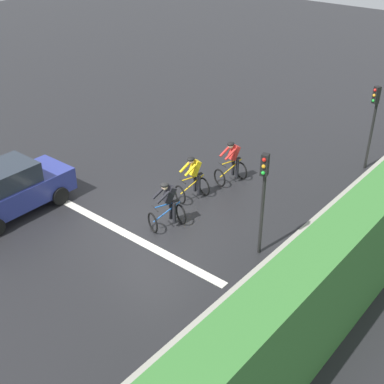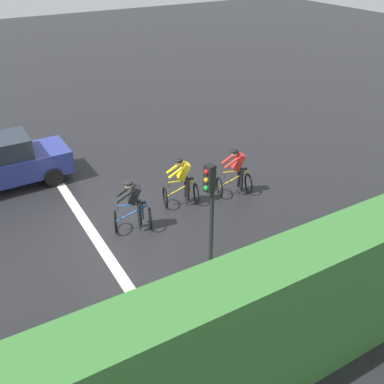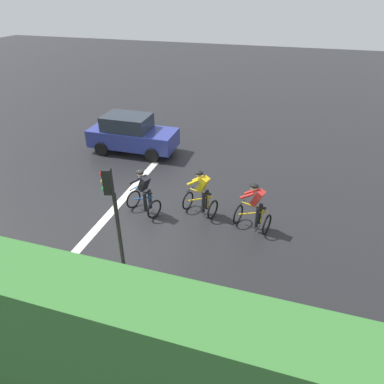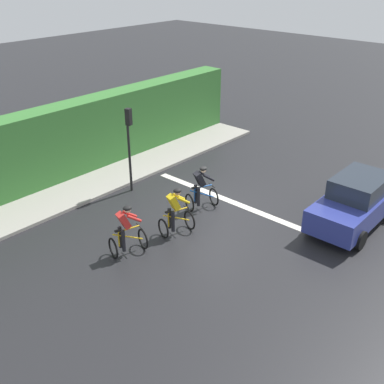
{
  "view_description": "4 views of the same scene",
  "coord_description": "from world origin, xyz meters",
  "views": [
    {
      "loc": [
        9.83,
        -9.83,
        9.4
      ],
      "look_at": [
        0.8,
        1.02,
        1.2
      ],
      "focal_mm": 48.15,
      "sensor_mm": 36.0,
      "label": 1
    },
    {
      "loc": [
        10.48,
        -3.57,
        7.67
      ],
      "look_at": [
        0.76,
        2.1,
        1.0
      ],
      "focal_mm": 41.34,
      "sensor_mm": 36.0,
      "label": 2
    },
    {
      "loc": [
        9.38,
        4.88,
        6.89
      ],
      "look_at": [
        -0.24,
        1.93,
        0.79
      ],
      "focal_mm": 32.01,
      "sensor_mm": 36.0,
      "label": 3
    },
    {
      "loc": [
        -9.61,
        11.95,
        8.41
      ],
      "look_at": [
        -0.01,
        1.26,
        1.12
      ],
      "focal_mm": 43.79,
      "sensor_mm": 36.0,
      "label": 4
    }
  ],
  "objects": [
    {
      "name": "traffic_light_far_junction",
      "position": [
        3.5,
        8.41,
        2.22
      ],
      "size": [
        0.26,
        0.3,
        3.34
      ],
      "color": "black",
      "rests_on": "ground"
    },
    {
      "name": "cyclist_second",
      "position": [
        -0.19,
        2.28,
        0.8
      ],
      "size": [
        0.95,
        1.23,
        1.66
      ],
      "color": "black",
      "rests_on": "ground"
    },
    {
      "name": "road_marking_stop_line",
      "position": [
        0.0,
        -0.78,
        0.0
      ],
      "size": [
        7.0,
        0.3,
        0.01
      ],
      "primitive_type": "cube",
      "color": "silver",
      "rests_on": "ground"
    },
    {
      "name": "traffic_light_near_crossing",
      "position": [
        3.38,
        1.05,
        2.22
      ],
      "size": [
        0.25,
        0.31,
        3.34
      ],
      "color": "black",
      "rests_on": "ground"
    },
    {
      "name": "stone_wall_low",
      "position": [
        6.06,
        2.0,
        0.3
      ],
      "size": [
        0.44,
        19.07,
        0.59
      ],
      "primitive_type": "cube",
      "color": "tan",
      "rests_on": "ground"
    },
    {
      "name": "hedge_wall",
      "position": [
        6.36,
        2.0,
        1.54
      ],
      "size": [
        1.1,
        19.07,
        3.08
      ],
      "primitive_type": "cube",
      "color": "#387533",
      "rests_on": "ground"
    },
    {
      "name": "cyclist_mid",
      "position": [
        0.33,
        0.38,
        0.8
      ],
      "size": [
        1.02,
        1.25,
        1.66
      ],
      "color": "black",
      "rests_on": "ground"
    },
    {
      "name": "sidewalk_kerb",
      "position": [
        5.16,
        2.0,
        0.06
      ],
      "size": [
        2.8,
        19.07,
        0.12
      ],
      "primitive_type": "cube",
      "color": "#9E998E",
      "rests_on": "ground"
    },
    {
      "name": "ground_plane",
      "position": [
        0.0,
        0.0,
        0.0
      ],
      "size": [
        80.0,
        80.0,
        0.0
      ],
      "primitive_type": "plane",
      "color": "black"
    },
    {
      "name": "car_navy",
      "position": [
        -4.35,
        -2.3,
        0.87
      ],
      "size": [
        1.92,
        4.12,
        1.76
      ],
      "color": "navy",
      "rests_on": "ground"
    },
    {
      "name": "cyclist_lead",
      "position": [
        0.13,
        4.14,
        0.8
      ],
      "size": [
        0.96,
        1.23,
        1.66
      ],
      "color": "black",
      "rests_on": "ground"
    }
  ]
}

